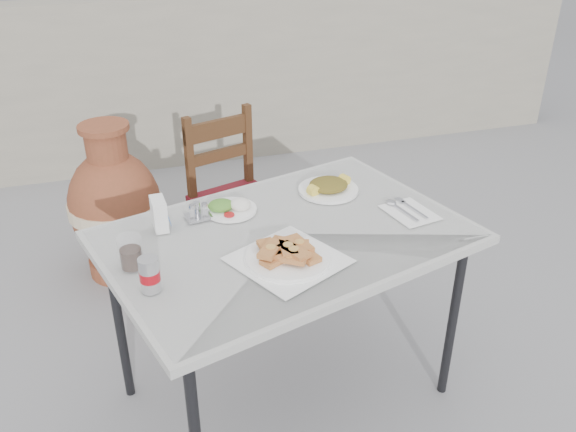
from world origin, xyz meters
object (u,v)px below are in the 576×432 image
object	(u,v)px
cafe_table	(286,245)
napkin_holder	(159,214)
salad_rice_plate	(230,207)
cola_glass	(131,254)
salad_chopped_plate	(328,187)
condiment_caddy	(198,213)
pide_plate	(288,253)
soda_can	(150,274)
terracotta_urn	(115,206)
chair	(234,198)

from	to	relation	value
cafe_table	napkin_holder	world-z (taller)	napkin_holder
salad_rice_plate	cola_glass	size ratio (longest dim) A/B	1.77
salad_chopped_plate	napkin_holder	world-z (taller)	napkin_holder
napkin_holder	condiment_caddy	xyz separation A→B (m)	(0.14, 0.03, -0.04)
pide_plate	napkin_holder	xyz separation A→B (m)	(-0.38, 0.34, 0.03)
cafe_table	napkin_holder	bearing A→B (deg)	158.85
salad_chopped_plate	napkin_holder	size ratio (longest dim) A/B	2.09
soda_can	terracotta_urn	world-z (taller)	soda_can
soda_can	salad_rice_plate	bearing A→B (deg)	51.49
salad_rice_plate	chair	xyz separation A→B (m)	(0.16, 0.70, -0.33)
salad_rice_plate	napkin_holder	distance (m)	0.28
cafe_table	soda_can	distance (m)	0.55
salad_chopped_plate	cola_glass	distance (m)	0.87
soda_can	cola_glass	bearing A→B (deg)	107.10
cola_glass	napkin_holder	size ratio (longest dim) A/B	0.96
condiment_caddy	terracotta_urn	world-z (taller)	terracotta_urn
cafe_table	cola_glass	size ratio (longest dim) A/B	12.95
napkin_holder	salad_rice_plate	bearing A→B (deg)	8.40
condiment_caddy	terracotta_urn	size ratio (longest dim) A/B	0.12
cafe_table	condiment_caddy	world-z (taller)	condiment_caddy
salad_rice_plate	salad_chopped_plate	bearing A→B (deg)	6.76
terracotta_urn	condiment_caddy	bearing A→B (deg)	-72.46
soda_can	pide_plate	bearing A→B (deg)	4.57
pide_plate	cola_glass	bearing A→B (deg)	167.29
salad_chopped_plate	soda_can	bearing A→B (deg)	-147.72
pide_plate	salad_chopped_plate	size ratio (longest dim) A/B	1.77
cafe_table	terracotta_urn	distance (m)	1.33
cafe_table	salad_rice_plate	distance (m)	0.28
cafe_table	cola_glass	distance (m)	0.56
salad_rice_plate	condiment_caddy	bearing A→B (deg)	-170.77
cafe_table	condiment_caddy	distance (m)	0.35
soda_can	condiment_caddy	xyz separation A→B (m)	(0.22, 0.41, -0.03)
cafe_table	chair	size ratio (longest dim) A/B	1.63
cola_glass	terracotta_urn	bearing A→B (deg)	91.74
cafe_table	napkin_holder	xyz separation A→B (m)	(-0.43, 0.17, 0.11)
cafe_table	soda_can	world-z (taller)	soda_can
pide_plate	condiment_caddy	distance (m)	0.44
salad_rice_plate	condiment_caddy	size ratio (longest dim) A/B	1.92
salad_chopped_plate	terracotta_urn	size ratio (longest dim) A/B	0.29
salad_rice_plate	cola_glass	world-z (taller)	cola_glass
terracotta_urn	pide_plate	bearing A→B (deg)	-67.99
salad_chopped_plate	terracotta_urn	xyz separation A→B (m)	(-0.84, 0.88, -0.40)
cafe_table	terracotta_urn	world-z (taller)	terracotta_urn
terracotta_urn	chair	bearing A→B (deg)	-21.35
pide_plate	napkin_holder	world-z (taller)	napkin_holder
condiment_caddy	salad_chopped_plate	bearing A→B (deg)	7.33
pide_plate	salad_chopped_plate	bearing A→B (deg)	55.20
salad_rice_plate	soda_can	world-z (taller)	soda_can
chair	terracotta_urn	distance (m)	0.63
salad_rice_plate	cola_glass	distance (m)	0.48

